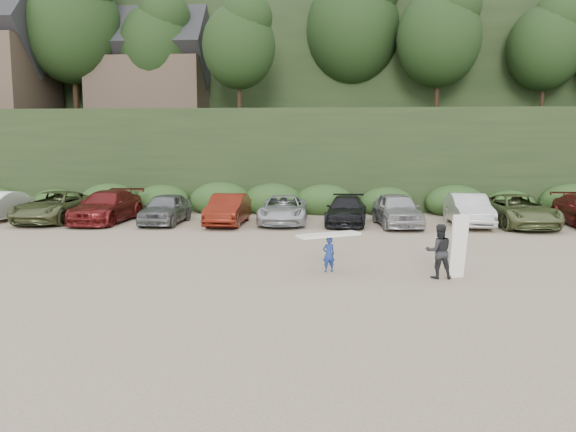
{
  "coord_description": "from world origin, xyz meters",
  "views": [
    {
      "loc": [
        0.84,
        -17.39,
        3.91
      ],
      "look_at": [
        -0.55,
        3.0,
        1.3
      ],
      "focal_mm": 35.0,
      "sensor_mm": 36.0,
      "label": 1
    }
  ],
  "objects": [
    {
      "name": "parked_cars",
      "position": [
        0.12,
        10.01,
        0.75
      ],
      "size": [
        39.82,
        5.81,
        1.61
      ],
      "color": "#A7A6AB",
      "rests_on": "ground"
    },
    {
      "name": "hillside_backdrop",
      "position": [
        -0.26,
        35.93,
        11.22
      ],
      "size": [
        90.0,
        41.5,
        28.0
      ],
      "color": "black",
      "rests_on": "ground"
    },
    {
      "name": "adult_surfer",
      "position": [
        4.21,
        -0.96,
        0.82
      ],
      "size": [
        1.27,
        0.66,
        1.9
      ],
      "color": "black",
      "rests_on": "ground"
    },
    {
      "name": "ground",
      "position": [
        0.0,
        0.0,
        0.0
      ],
      "size": [
        120.0,
        120.0,
        0.0
      ],
      "primitive_type": "plane",
      "color": "tan",
      "rests_on": "ground"
    },
    {
      "name": "child_surfer",
      "position": [
        0.94,
        -0.37,
        0.82
      ],
      "size": [
        2.01,
        1.48,
        1.2
      ],
      "color": "navy",
      "rests_on": "ground"
    }
  ]
}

